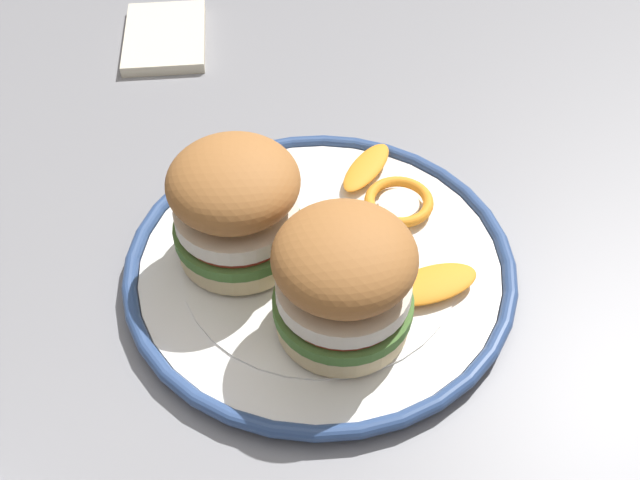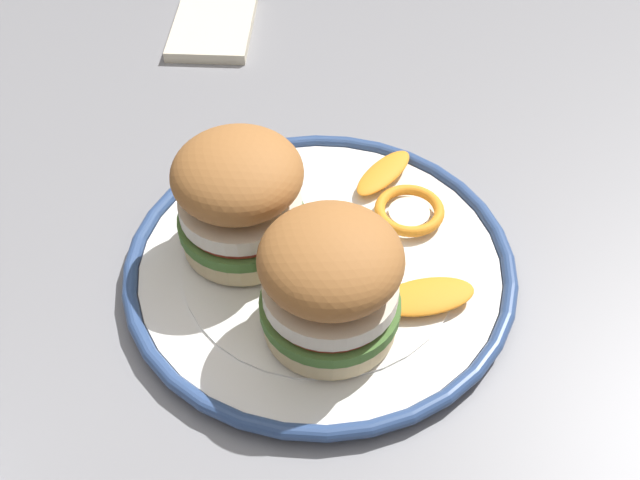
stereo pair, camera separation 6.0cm
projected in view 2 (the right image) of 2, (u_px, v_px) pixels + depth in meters
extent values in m
cube|color=gray|center=(352.00, 273.00, 0.65)|extent=(1.24, 0.97, 0.03)
cube|color=gray|center=(572.00, 161.00, 1.32)|extent=(0.06, 0.06, 0.73)
cube|color=gray|center=(77.00, 170.00, 1.31)|extent=(0.06, 0.06, 0.73)
cylinder|color=white|center=(320.00, 268.00, 0.63)|extent=(0.29, 0.29, 0.01)
torus|color=navy|center=(320.00, 263.00, 0.63)|extent=(0.32, 0.32, 0.01)
cylinder|color=white|center=(320.00, 263.00, 0.62)|extent=(0.22, 0.22, 0.00)
cylinder|color=beige|center=(330.00, 317.00, 0.57)|extent=(0.10, 0.10, 0.02)
cylinder|color=#477033|center=(330.00, 305.00, 0.56)|extent=(0.10, 0.10, 0.01)
cylinder|color=#BC3828|center=(330.00, 298.00, 0.55)|extent=(0.09, 0.09, 0.01)
cylinder|color=silver|center=(330.00, 289.00, 0.55)|extent=(0.10, 0.10, 0.01)
ellipsoid|color=#A36633|center=(331.00, 259.00, 0.52)|extent=(0.14, 0.14, 0.05)
cylinder|color=beige|center=(243.00, 233.00, 0.63)|extent=(0.10, 0.10, 0.02)
cylinder|color=#477033|center=(242.00, 221.00, 0.62)|extent=(0.10, 0.10, 0.01)
cylinder|color=#BC3828|center=(241.00, 214.00, 0.61)|extent=(0.09, 0.09, 0.01)
cylinder|color=silver|center=(240.00, 205.00, 0.60)|extent=(0.10, 0.10, 0.01)
ellipsoid|color=#A36633|center=(237.00, 174.00, 0.58)|extent=(0.14, 0.14, 0.05)
torus|color=orange|center=(409.00, 210.00, 0.65)|extent=(0.08, 0.08, 0.01)
cylinder|color=#F4E5C6|center=(409.00, 213.00, 0.65)|extent=(0.04, 0.04, 0.00)
ellipsoid|color=orange|center=(426.00, 296.00, 0.59)|extent=(0.05, 0.08, 0.01)
ellipsoid|color=orange|center=(384.00, 173.00, 0.68)|extent=(0.07, 0.07, 0.01)
cube|color=beige|center=(213.00, 27.00, 0.88)|extent=(0.14, 0.10, 0.01)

